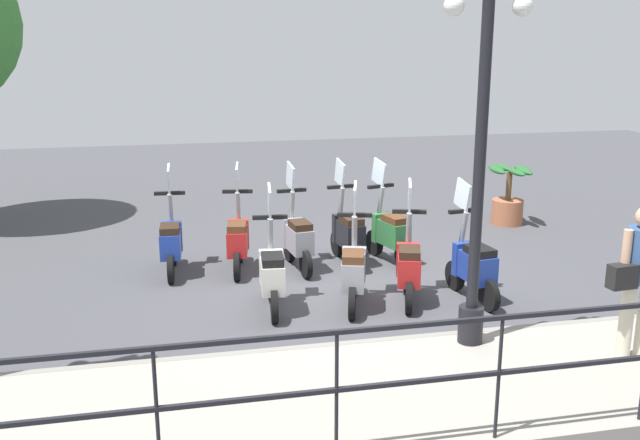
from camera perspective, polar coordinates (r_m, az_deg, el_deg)
name	(u,v)px	position (r m, az deg, el deg)	size (l,w,h in m)	color
ground_plane	(358,285)	(9.88, 3.09, -5.19)	(28.00, 28.00, 0.00)	#424247
promenade_walkway	(445,386)	(7.11, 10.01, -12.95)	(2.20, 20.00, 0.15)	gray
fence_railing	(500,353)	(5.90, 14.24, -10.28)	(0.04, 16.03, 1.07)	black
lamp_post_near	(479,182)	(7.39, 12.57, 2.97)	(0.26, 0.90, 3.96)	black
pedestrian_with_bag	(639,272)	(7.70, 24.18, -3.78)	(0.35, 0.64, 1.59)	beige
potted_palm	(508,200)	(13.35, 14.80, 1.56)	(1.06, 0.66, 1.05)	#9E5B3D
scooter_near_0	(473,265)	(9.37, 12.12, -3.51)	(1.23, 0.44, 1.54)	black
scooter_near_1	(408,266)	(9.17, 7.09, -3.67)	(1.20, 0.55, 1.54)	black
scooter_near_2	(353,270)	(8.94, 2.69, -4.05)	(1.20, 0.54, 1.54)	black
scooter_near_3	(272,273)	(8.84, -3.85, -4.28)	(1.23, 0.44, 1.54)	black
scooter_far_0	(390,232)	(10.73, 5.59, -0.93)	(1.21, 0.52, 1.54)	black
scooter_far_1	(348,233)	(10.63, 2.22, -1.01)	(1.23, 0.44, 1.54)	black
scooter_far_2	(297,238)	(10.36, -1.82, -1.43)	(1.23, 0.44, 1.54)	black
scooter_far_3	(238,239)	(10.35, -6.59, -1.54)	(1.23, 0.46, 1.54)	black
scooter_far_4	(171,242)	(10.39, -11.83, -1.70)	(1.23, 0.44, 1.54)	black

